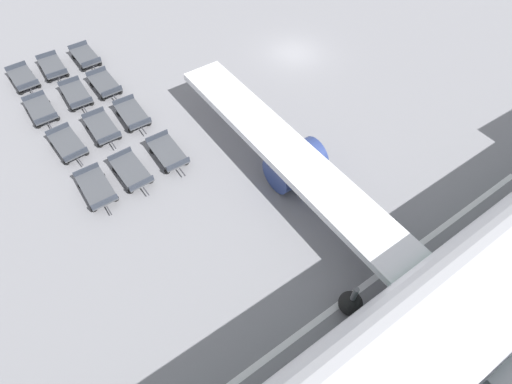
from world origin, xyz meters
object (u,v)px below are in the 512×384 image
(baggage_dolly_row_mid_a_col_a, at_px, (53,67))
(baggage_dolly_row_mid_b_col_d, at_px, (168,153))
(baggage_dolly_row_mid_a_col_c, at_px, (102,128))
(baggage_dolly_row_mid_b_col_b, at_px, (105,84))
(baggage_dolly_row_mid_a_col_d, at_px, (132,171))
(baggage_dolly_row_mid_b_col_c, at_px, (133,115))
(baggage_dolly_row_near_col_a, at_px, (23,79))
(baggage_dolly_row_mid_b_col_a, at_px, (86,57))
(airplane, at_px, (481,290))
(baggage_dolly_row_mid_a_col_b, at_px, (76,95))
(baggage_dolly_row_near_col_d, at_px, (97,189))
(baggage_dolly_row_near_col_c, at_px, (68,145))
(baggage_dolly_row_near_col_b, at_px, (41,110))

(baggage_dolly_row_mid_a_col_a, relative_size, baggage_dolly_row_mid_b_col_d, 1.00)
(baggage_dolly_row_mid_a_col_c, distance_m, baggage_dolly_row_mid_b_col_b, 4.64)
(baggage_dolly_row_mid_a_col_d, xyz_separation_m, baggage_dolly_row_mid_b_col_b, (-8.89, 0.69, 0.00))
(baggage_dolly_row_mid_a_col_a, distance_m, baggage_dolly_row_mid_b_col_c, 8.71)
(baggage_dolly_row_near_col_a, xyz_separation_m, baggage_dolly_row_mid_a_col_a, (-0.46, 2.11, 0.00))
(baggage_dolly_row_mid_b_col_a, bearing_deg, baggage_dolly_row_mid_a_col_d, -1.13)
(baggage_dolly_row_mid_a_col_a, distance_m, baggage_dolly_row_mid_b_col_a, 2.47)
(airplane, relative_size, baggage_dolly_row_mid_b_col_d, 12.49)
(airplane, height_order, baggage_dolly_row_mid_a_col_b, airplane)
(baggage_dolly_row_mid_a_col_a, bearing_deg, baggage_dolly_row_mid_b_col_b, 37.10)
(airplane, height_order, baggage_dolly_row_near_col_d, airplane)
(baggage_dolly_row_near_col_a, height_order, baggage_dolly_row_near_col_c, same)
(baggage_dolly_row_mid_b_col_b, bearing_deg, baggage_dolly_row_near_col_d, -16.77)
(baggage_dolly_row_mid_a_col_d, distance_m, baggage_dolly_row_mid_b_col_a, 12.99)
(baggage_dolly_row_near_col_d, relative_size, baggage_dolly_row_mid_a_col_c, 1.00)
(baggage_dolly_row_mid_a_col_a, bearing_deg, baggage_dolly_row_near_col_a, -77.80)
(baggage_dolly_row_mid_a_col_c, relative_size, baggage_dolly_row_mid_b_col_d, 1.00)
(baggage_dolly_row_mid_a_col_c, bearing_deg, baggage_dolly_row_mid_b_col_d, 36.47)
(baggage_dolly_row_near_col_d, distance_m, baggage_dolly_row_mid_b_col_c, 6.29)
(baggage_dolly_row_mid_b_col_b, height_order, baggage_dolly_row_mid_b_col_c, same)
(baggage_dolly_row_mid_a_col_d, distance_m, baggage_dolly_row_mid_b_col_c, 5.05)
(baggage_dolly_row_mid_b_col_c, height_order, baggage_dolly_row_mid_b_col_d, same)
(baggage_dolly_row_mid_a_col_a, xyz_separation_m, baggage_dolly_row_mid_b_col_d, (12.28, 4.57, 0.00))
(baggage_dolly_row_near_col_d, distance_m, baggage_dolly_row_mid_b_col_d, 4.53)
(baggage_dolly_row_mid_b_col_c, xyz_separation_m, baggage_dolly_row_mid_b_col_d, (4.39, 0.88, 0.00))
(baggage_dolly_row_mid_b_col_a, bearing_deg, baggage_dolly_row_mid_a_col_c, -5.62)
(baggage_dolly_row_mid_b_col_b, bearing_deg, baggage_dolly_row_mid_b_col_c, 11.14)
(airplane, height_order, baggage_dolly_row_near_col_a, airplane)
(baggage_dolly_row_near_col_c, height_order, baggage_dolly_row_mid_b_col_b, same)
(baggage_dolly_row_mid_b_col_b, xyz_separation_m, baggage_dolly_row_mid_b_col_c, (4.07, 0.80, 0.00))
(baggage_dolly_row_mid_a_col_d, relative_size, baggage_dolly_row_mid_b_col_c, 1.00)
(baggage_dolly_row_near_col_b, xyz_separation_m, baggage_dolly_row_mid_b_col_a, (-4.94, 4.00, 0.00))
(baggage_dolly_row_mid_b_col_c, bearing_deg, baggage_dolly_row_mid_a_col_a, -154.93)
(baggage_dolly_row_near_col_a, xyz_separation_m, baggage_dolly_row_near_col_b, (4.21, 0.56, 0.00))
(baggage_dolly_row_near_col_d, height_order, baggage_dolly_row_mid_b_col_d, same)
(baggage_dolly_row_mid_a_col_a, distance_m, baggage_dolly_row_mid_b_col_b, 4.79)
(airplane, bearing_deg, baggage_dolly_row_mid_a_col_a, -155.51)
(baggage_dolly_row_mid_a_col_b, bearing_deg, baggage_dolly_row_mid_b_col_d, 24.40)
(baggage_dolly_row_mid_a_col_d, bearing_deg, baggage_dolly_row_mid_a_col_a, -170.20)
(baggage_dolly_row_mid_b_col_b, bearing_deg, airplane, 22.16)
(baggage_dolly_row_near_col_b, bearing_deg, baggage_dolly_row_mid_a_col_b, 103.60)
(baggage_dolly_row_mid_a_col_b, bearing_deg, baggage_dolly_row_mid_b_col_b, 97.39)
(baggage_dolly_row_near_col_b, xyz_separation_m, baggage_dolly_row_mid_b_col_d, (7.61, 6.12, 0.00))
(airplane, height_order, baggage_dolly_row_near_col_b, airplane)
(baggage_dolly_row_mid_a_col_d, relative_size, baggage_dolly_row_mid_b_col_a, 1.00)
(baggage_dolly_row_near_col_d, bearing_deg, baggage_dolly_row_near_col_b, -168.83)
(baggage_dolly_row_mid_a_col_c, bearing_deg, baggage_dolly_row_near_col_b, -138.79)
(baggage_dolly_row_near_col_c, xyz_separation_m, baggage_dolly_row_mid_a_col_d, (3.93, 2.81, 0.00))
(airplane, xyz_separation_m, baggage_dolly_row_mid_b_col_a, (-27.88, -10.13, -2.46))
(baggage_dolly_row_near_col_c, bearing_deg, baggage_dolly_row_mid_a_col_b, 162.64)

